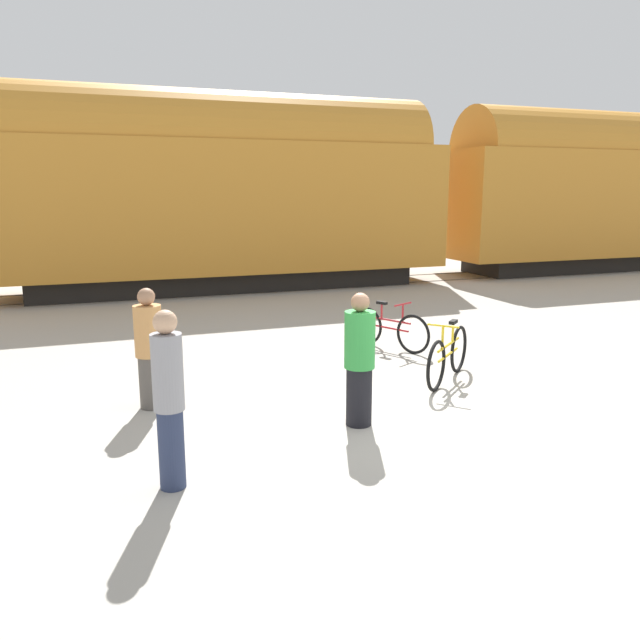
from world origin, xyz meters
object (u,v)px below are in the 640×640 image
freight_train (225,187)px  person_in_grey (169,399)px  person_in_tan (149,349)px  person_in_green (359,361)px  bicycle_yellow (448,356)px  bicycle_maroon (389,329)px

freight_train → person_in_grey: (-3.04, -11.87, -1.97)m
person_in_tan → person_in_green: (2.27, -1.47, 0.02)m
person_in_grey → bicycle_yellow: bearing=-62.3°
bicycle_yellow → person_in_green: bearing=-149.2°
person_in_tan → person_in_grey: bearing=137.9°
bicycle_maroon → person_in_green: size_ratio=0.97×
bicycle_yellow → person_in_tan: (-4.20, 0.32, 0.39)m
freight_train → person_in_green: bearing=-93.9°
freight_train → person_in_green: freight_train is taller
bicycle_yellow → bicycle_maroon: 2.02m
bicycle_yellow → person_in_tan: size_ratio=0.89×
person_in_tan → person_in_green: size_ratio=0.98×
bicycle_yellow → person_in_green: size_ratio=0.87×
freight_train → person_in_tan: freight_train is taller
freight_train → bicycle_maroon: 8.29m
freight_train → person_in_grey: freight_train is taller
bicycle_maroon → freight_train: bearing=99.0°
bicycle_maroon → person_in_green: person_in_green is taller
person_in_tan → freight_train: bearing=-59.0°
freight_train → person_in_green: (-0.74, -10.99, -2.05)m
bicycle_yellow → person_in_grey: 4.71m
bicycle_yellow → person_in_grey: size_ratio=0.81×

